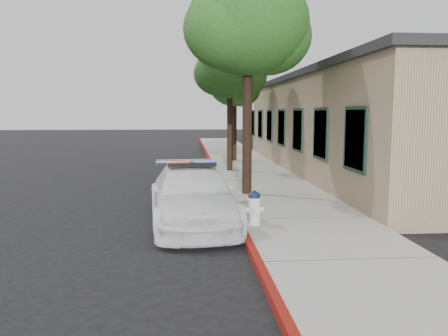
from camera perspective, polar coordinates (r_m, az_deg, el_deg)
ground at (r=10.57m, az=1.54°, el=-7.35°), size 120.00×120.00×0.00m
sidewalk at (r=13.70m, az=6.85°, el=-3.74°), size 3.20×60.00×0.15m
red_curb at (r=13.48m, az=0.41°, el=-3.85°), size 0.14×60.00×0.16m
clapboard_building at (r=20.72m, az=17.54°, el=5.34°), size 7.30×20.89×4.24m
police_car at (r=10.67m, az=-4.06°, el=-3.47°), size 2.29×4.83×1.48m
fire_hydrant at (r=10.02m, az=3.86°, el=-5.03°), size 0.44×0.38×0.77m
street_tree_near at (r=13.89m, az=3.09°, el=17.26°), size 3.88×3.62×6.63m
street_tree_mid at (r=19.33m, az=0.81°, el=12.03°), size 3.14×2.89×5.51m
street_tree_far at (r=23.28m, az=1.46°, el=10.31°), size 2.73×2.74×5.05m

